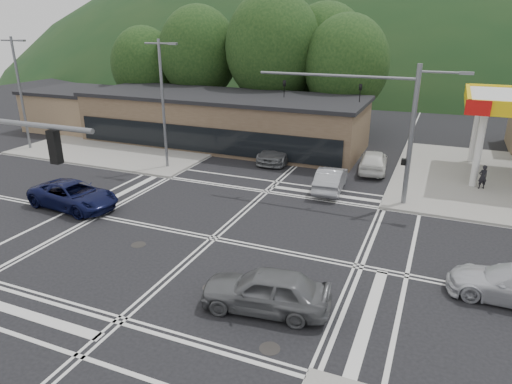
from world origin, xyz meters
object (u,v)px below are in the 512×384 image
at_px(car_queue_a, 331,179).
at_px(car_grey_center, 266,290).
at_px(car_blue_west, 73,195).
at_px(car_northbound, 279,150).
at_px(pedestrian, 483,177).
at_px(car_queue_b, 373,161).

bearing_deg(car_queue_a, car_grey_center, 89.49).
bearing_deg(car_queue_a, car_blue_west, 29.07).
xyz_separation_m(car_blue_west, car_grey_center, (13.81, -5.00, 0.06)).
bearing_deg(car_blue_west, car_grey_center, -104.26).
xyz_separation_m(car_queue_a, car_northbound, (-5.30, 5.09, 0.05)).
height_order(car_grey_center, pedestrian, pedestrian).
distance_m(car_blue_west, car_queue_a, 15.45).
relative_size(car_grey_center, car_queue_a, 1.06).
relative_size(car_blue_west, car_queue_a, 1.21).
bearing_deg(car_northbound, car_blue_west, -119.80).
distance_m(car_queue_a, car_queue_b, 5.32).
distance_m(car_grey_center, car_northbound, 19.61).
xyz_separation_m(car_grey_center, car_queue_a, (-0.91, 13.51, -0.07)).
distance_m(car_grey_center, car_queue_a, 13.55).
bearing_deg(pedestrian, car_queue_b, -38.33).
bearing_deg(car_northbound, car_queue_a, -44.45).
relative_size(car_grey_center, car_northbound, 0.88).
xyz_separation_m(car_grey_center, pedestrian, (7.91, 17.10, 0.11)).
distance_m(car_blue_west, pedestrian, 24.86).
distance_m(car_grey_center, car_queue_b, 18.52).
bearing_deg(car_queue_a, car_northbound, -48.22).
bearing_deg(car_grey_center, car_queue_b, 169.25).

